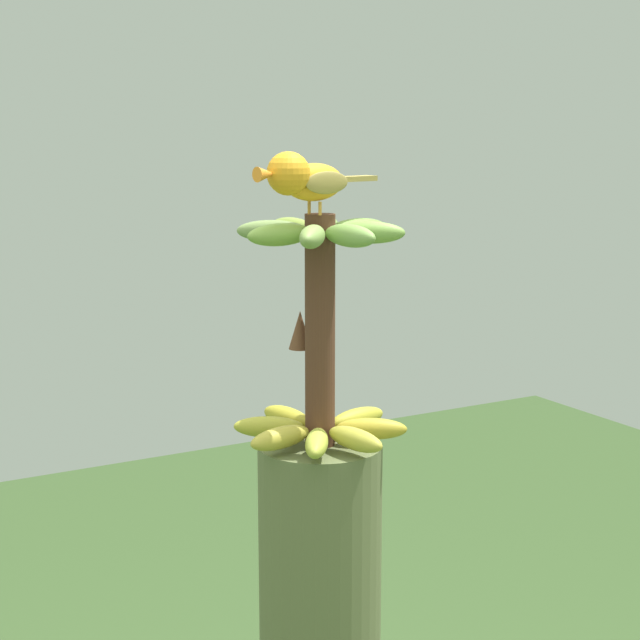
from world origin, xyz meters
name	(u,v)px	position (x,y,z in m)	size (l,w,h in m)	color
banana_bunch	(319,331)	(0.00, 0.00, 1.52)	(0.27, 0.27, 0.36)	#4C2D1E
perched_bird	(303,178)	(-0.04, -0.01, 1.75)	(0.22, 0.08, 0.09)	#C68933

